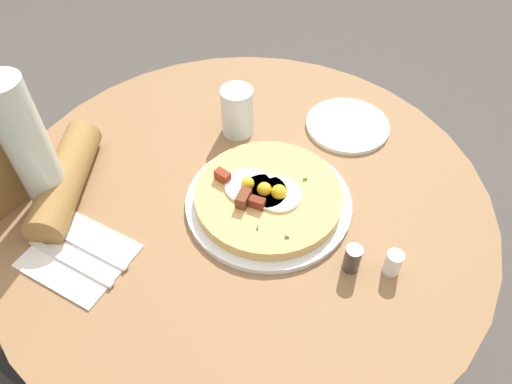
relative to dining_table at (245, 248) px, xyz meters
name	(u,v)px	position (x,y,z in m)	size (l,w,h in m)	color
ground_plane	(249,354)	(0.00, 0.00, -0.58)	(6.00, 6.00, 0.00)	#4C4742
dining_table	(245,248)	(0.00, 0.00, 0.00)	(0.93, 0.93, 0.76)	olive
pizza_plate	(268,202)	(-0.05, -0.01, 0.19)	(0.31, 0.31, 0.01)	white
breakfast_pizza	(268,195)	(-0.05, -0.01, 0.21)	(0.27, 0.27, 0.05)	#E0B365
bread_plate	(347,125)	(-0.07, -0.29, 0.19)	(0.18, 0.18, 0.01)	silver
napkin	(79,256)	(0.15, 0.27, 0.18)	(0.17, 0.14, 0.00)	white
fork	(85,247)	(0.15, 0.26, 0.19)	(0.18, 0.01, 0.01)	silver
knife	(71,262)	(0.15, 0.29, 0.19)	(0.18, 0.01, 0.01)	silver
water_glass	(237,111)	(0.12, -0.14, 0.23)	(0.07, 0.07, 0.11)	silver
water_bottle	(29,148)	(0.28, 0.21, 0.32)	(0.07, 0.07, 0.27)	silver
salt_shaker	(393,262)	(-0.30, 0.00, 0.20)	(0.03, 0.03, 0.05)	white
pepper_shaker	(352,259)	(-0.24, 0.03, 0.21)	(0.03, 0.03, 0.05)	#3F3833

